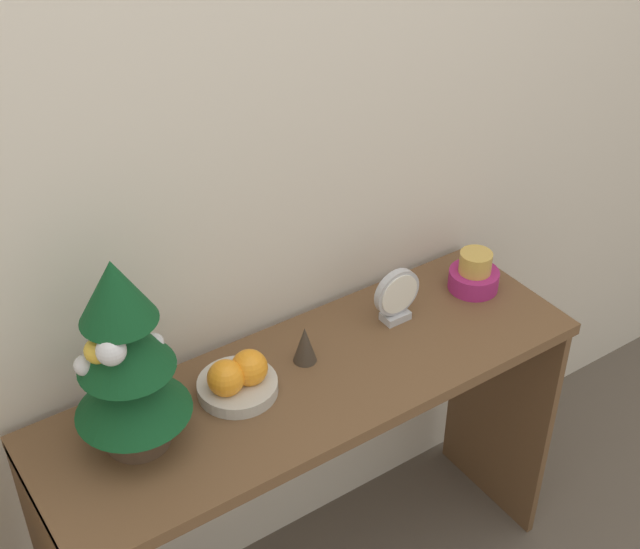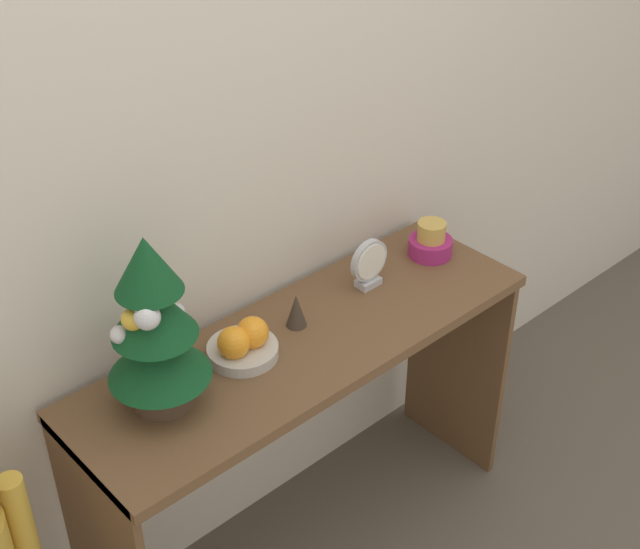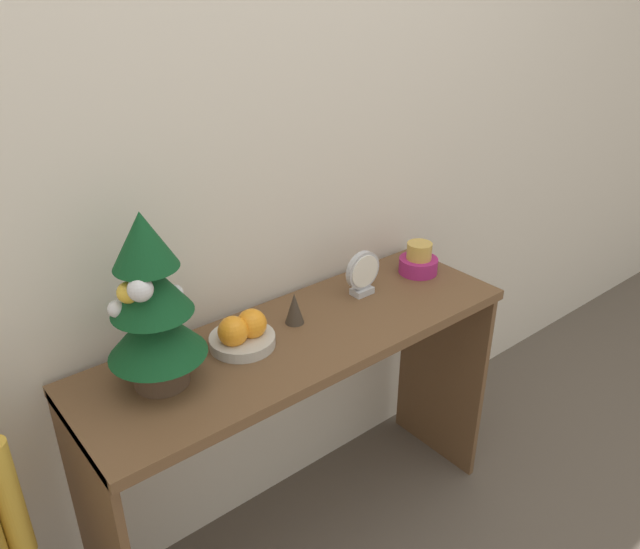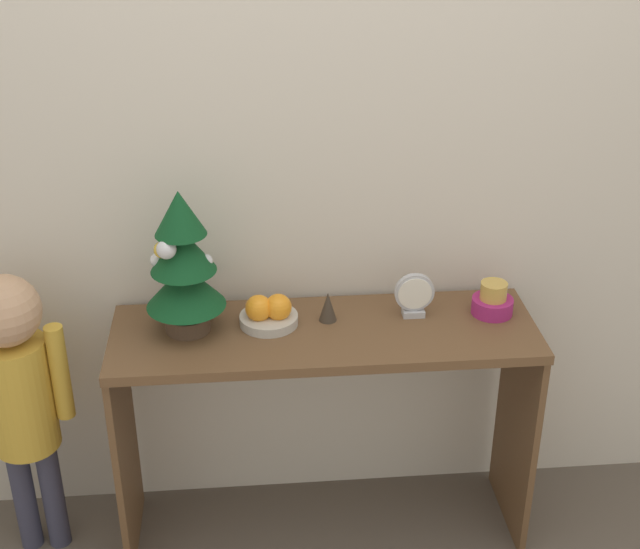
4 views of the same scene
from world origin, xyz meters
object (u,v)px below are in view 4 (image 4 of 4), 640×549
at_px(fruit_bowl, 269,313).
at_px(child_figure, 17,382).
at_px(desk_clock, 414,296).
at_px(mini_tree, 183,264).
at_px(figurine, 328,307).
at_px(singing_bowl, 493,301).

xyz_separation_m(fruit_bowl, child_figure, (-0.74, -0.04, -0.17)).
bearing_deg(fruit_bowl, child_figure, -176.91).
relative_size(fruit_bowl, desk_clock, 1.24).
xyz_separation_m(mini_tree, child_figure, (-0.50, -0.03, -0.35)).
bearing_deg(desk_clock, fruit_bowl, -178.41).
relative_size(mini_tree, figurine, 4.77).
height_order(singing_bowl, figurine, singing_bowl).
bearing_deg(figurine, fruit_bowl, -177.09).
height_order(mini_tree, figurine, mini_tree).
xyz_separation_m(fruit_bowl, desk_clock, (0.43, 0.01, 0.03)).
bearing_deg(fruit_bowl, figurine, 2.91).
distance_m(fruit_bowl, singing_bowl, 0.67).
height_order(fruit_bowl, figurine, fruit_bowl).
height_order(fruit_bowl, child_figure, child_figure).
distance_m(mini_tree, child_figure, 0.61).
xyz_separation_m(mini_tree, fruit_bowl, (0.24, 0.01, -0.18)).
bearing_deg(child_figure, singing_bowl, 1.87).
distance_m(singing_bowl, figurine, 0.49).
xyz_separation_m(singing_bowl, child_figure, (-1.40, -0.05, -0.17)).
distance_m(mini_tree, singing_bowl, 0.92).
bearing_deg(mini_tree, fruit_bowl, 2.88).
bearing_deg(singing_bowl, child_figure, -178.13).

